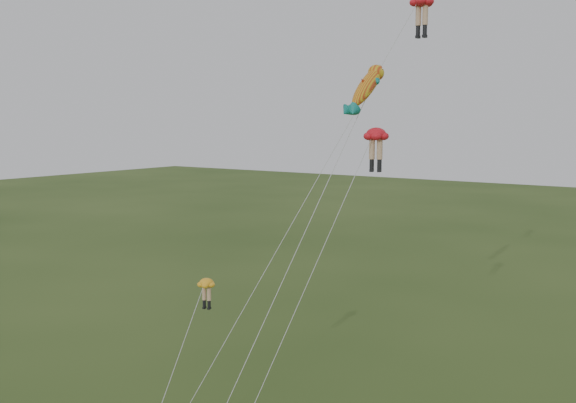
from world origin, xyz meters
The scene contains 4 objects.
legs_kite_red_high centered at (4.56, 12.62, 22.00)m, with size 8.29×13.65×22.98m.
legs_kite_red_mid centered at (4.62, 7.51, 14.97)m, with size 3.99×9.39×15.80m.
legs_kite_yellow centered at (-3.15, 3.65, 7.18)m, with size 2.31×7.51×7.88m.
fish_kite centered at (3.48, 8.93, 17.81)m, with size 3.13×13.25×19.33m.
Camera 1 is at (19.14, -20.79, 16.05)m, focal length 40.00 mm.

